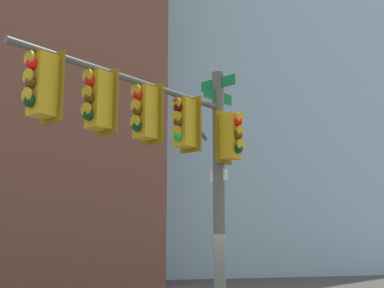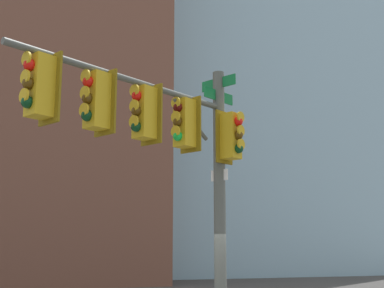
% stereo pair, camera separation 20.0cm
% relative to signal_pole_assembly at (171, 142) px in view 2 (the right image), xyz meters
% --- Properties ---
extents(signal_pole_assembly, '(4.96, 3.06, 6.11)m').
position_rel_signal_pole_assembly_xyz_m(signal_pole_assembly, '(0.00, 0.00, 0.00)').
color(signal_pole_assembly, '#4C514C').
rests_on(signal_pole_assembly, ground_plane).
extents(building_brick_midblock, '(16.90, 14.23, 38.78)m').
position_rel_signal_pole_assembly_xyz_m(building_brick_midblock, '(0.94, 49.44, 15.13)').
color(building_brick_midblock, '#845B47').
rests_on(building_brick_midblock, ground_plane).
extents(building_brick_farside, '(18.78, 15.23, 31.65)m').
position_rel_signal_pole_assembly_xyz_m(building_brick_farside, '(28.43, 38.13, 11.57)').
color(building_brick_farside, '#4C3328').
rests_on(building_brick_farside, ground_plane).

